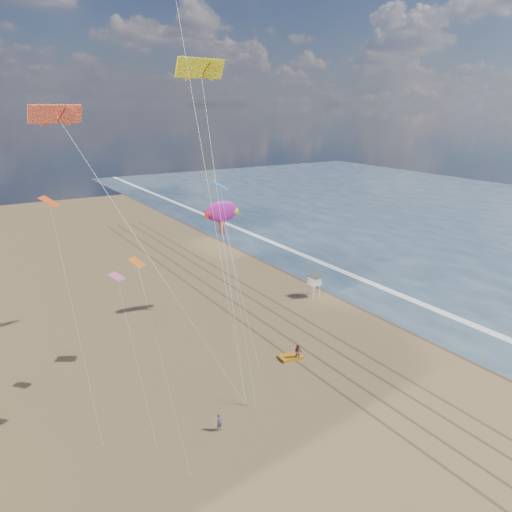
{
  "coord_description": "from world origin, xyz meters",
  "views": [
    {
      "loc": [
        -29.98,
        -21.7,
        26.47
      ],
      "look_at": [
        -0.83,
        26.0,
        9.5
      ],
      "focal_mm": 35.0,
      "sensor_mm": 36.0,
      "label": 1
    }
  ],
  "objects_px": {
    "grounded_kite": "(291,357)",
    "show_kite": "(222,212)",
    "kite_flyer_a": "(219,422)",
    "kite_flyer_b": "(298,352)",
    "lifeguard_stand": "(314,281)"
  },
  "relations": [
    {
      "from": "lifeguard_stand",
      "to": "show_kite",
      "type": "relative_size",
      "value": 0.16
    },
    {
      "from": "lifeguard_stand",
      "to": "grounded_kite",
      "type": "relative_size",
      "value": 1.29
    },
    {
      "from": "show_kite",
      "to": "kite_flyer_b",
      "type": "height_order",
      "value": "show_kite"
    },
    {
      "from": "lifeguard_stand",
      "to": "kite_flyer_a",
      "type": "xyz_separation_m",
      "value": [
        -25.81,
        -20.36,
        -1.65
      ]
    },
    {
      "from": "show_kite",
      "to": "kite_flyer_a",
      "type": "relative_size",
      "value": 12.6
    },
    {
      "from": "lifeguard_stand",
      "to": "show_kite",
      "type": "bearing_deg",
      "value": 171.01
    },
    {
      "from": "grounded_kite",
      "to": "kite_flyer_a",
      "type": "bearing_deg",
      "value": -143.43
    },
    {
      "from": "show_kite",
      "to": "lifeguard_stand",
      "type": "bearing_deg",
      "value": -8.99
    },
    {
      "from": "lifeguard_stand",
      "to": "kite_flyer_b",
      "type": "xyz_separation_m",
      "value": [
        -12.96,
        -13.99,
        -1.51
      ]
    },
    {
      "from": "show_kite",
      "to": "kite_flyer_b",
      "type": "distance_m",
      "value": 20.48
    },
    {
      "from": "grounded_kite",
      "to": "show_kite",
      "type": "bearing_deg",
      "value": 97.07
    },
    {
      "from": "show_kite",
      "to": "kite_flyer_a",
      "type": "distance_m",
      "value": 28.63
    },
    {
      "from": "lifeguard_stand",
      "to": "show_kite",
      "type": "height_order",
      "value": "show_kite"
    },
    {
      "from": "kite_flyer_b",
      "to": "grounded_kite",
      "type": "bearing_deg",
      "value": 161.17
    },
    {
      "from": "lifeguard_stand",
      "to": "show_kite",
      "type": "distance_m",
      "value": 17.61
    }
  ]
}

